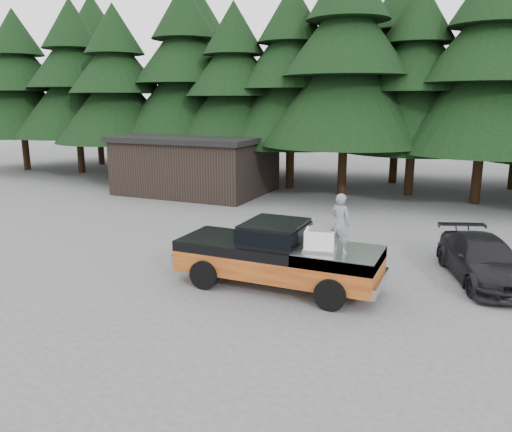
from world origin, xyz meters
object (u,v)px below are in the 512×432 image
at_px(air_compressor, 320,240).
at_px(man_on_bed, 340,223).
at_px(pickup_truck, 277,265).
at_px(parked_car, 483,260).
at_px(utility_building, 197,164).

bearing_deg(air_compressor, man_on_bed, -7.35).
xyz_separation_m(pickup_truck, parked_car, (5.42, 2.94, -0.01)).
relative_size(man_on_bed, utility_building, 0.19).
distance_m(air_compressor, utility_building, 16.88).
bearing_deg(man_on_bed, air_compressor, 18.85).
relative_size(parked_car, utility_building, 0.53).
height_order(parked_car, utility_building, utility_building).
distance_m(pickup_truck, man_on_bed, 2.36).
distance_m(man_on_bed, utility_building, 17.23).
bearing_deg(air_compressor, utility_building, 121.67).
distance_m(pickup_truck, air_compressor, 1.62).
height_order(air_compressor, utility_building, utility_building).
bearing_deg(pickup_truck, parked_car, 28.49).
relative_size(air_compressor, parked_car, 0.18).
bearing_deg(air_compressor, parked_car, 27.49).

